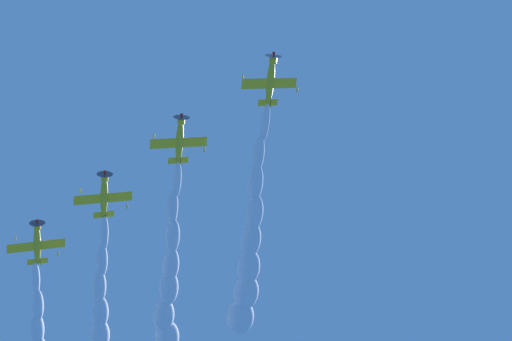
{
  "coord_description": "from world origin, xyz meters",
  "views": [
    {
      "loc": [
        17.65,
        17.18,
        2.18
      ],
      "look_at": [
        -4.38,
        -13.61,
        92.23
      ],
      "focal_mm": 45.43,
      "sensor_mm": 36.0,
      "label": 1
    }
  ],
  "objects_px": {
    "airplane_left_wingman": "(180,140)",
    "airplane_slot_tail": "(37,243)",
    "airplane_lead": "(271,80)",
    "airplane_right_wingman": "(104,195)"
  },
  "relations": [
    {
      "from": "airplane_lead",
      "to": "airplane_right_wingman",
      "type": "xyz_separation_m",
      "value": [
        10.17,
        -29.18,
        -0.65
      ]
    },
    {
      "from": "airplane_lead",
      "to": "airplane_slot_tail",
      "type": "bearing_deg",
      "value": -71.31
    },
    {
      "from": "airplane_lead",
      "to": "airplane_left_wingman",
      "type": "height_order",
      "value": "airplane_left_wingman"
    },
    {
      "from": "airplane_slot_tail",
      "to": "airplane_right_wingman",
      "type": "bearing_deg",
      "value": 107.58
    },
    {
      "from": "airplane_right_wingman",
      "to": "airplane_slot_tail",
      "type": "distance_m",
      "value": 14.43
    },
    {
      "from": "airplane_left_wingman",
      "to": "airplane_slot_tail",
      "type": "height_order",
      "value": "airplane_left_wingman"
    },
    {
      "from": "airplane_lead",
      "to": "airplane_right_wingman",
      "type": "height_order",
      "value": "airplane_lead"
    },
    {
      "from": "airplane_left_wingman",
      "to": "airplane_slot_tail",
      "type": "relative_size",
      "value": 1.0
    },
    {
      "from": "airplane_right_wingman",
      "to": "airplane_slot_tail",
      "type": "xyz_separation_m",
      "value": [
        4.35,
        -13.74,
        0.62
      ]
    },
    {
      "from": "airplane_lead",
      "to": "airplane_slot_tail",
      "type": "height_order",
      "value": "airplane_lead"
    }
  ]
}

